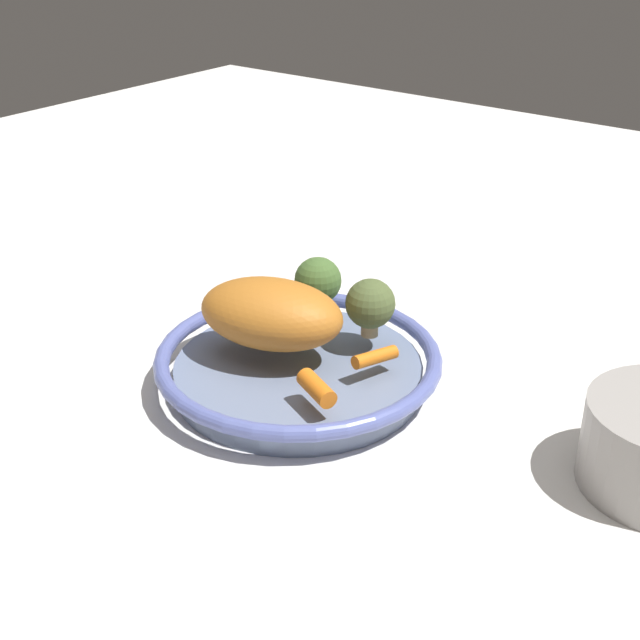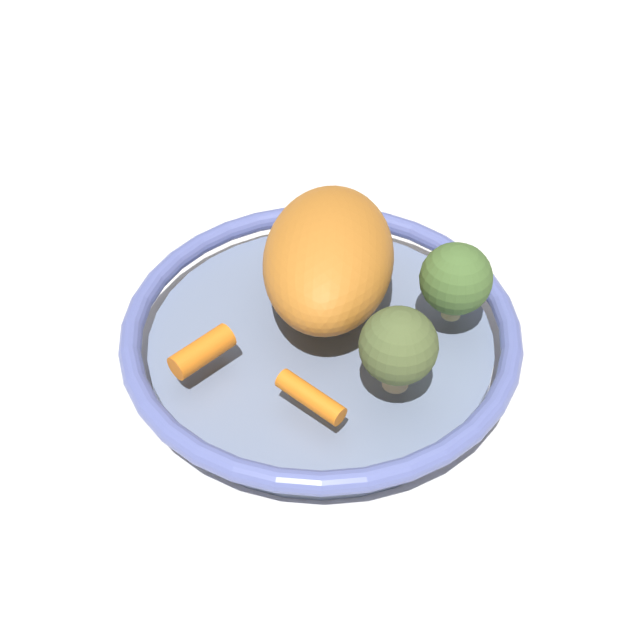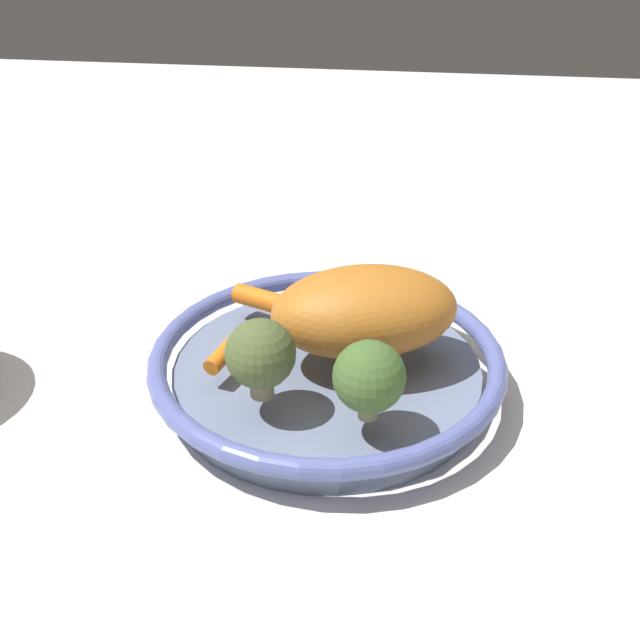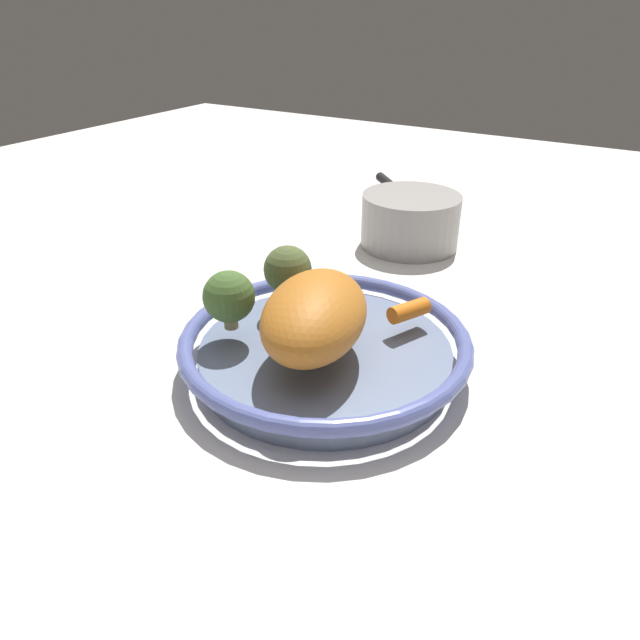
% 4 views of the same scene
% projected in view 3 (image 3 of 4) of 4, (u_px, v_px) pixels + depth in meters
% --- Properties ---
extents(ground_plane, '(2.57, 2.57, 0.00)m').
position_uv_depth(ground_plane, '(327.00, 390.00, 0.70)').
color(ground_plane, silver).
extents(serving_bowl, '(0.31, 0.31, 0.05)m').
position_uv_depth(serving_bowl, '(327.00, 368.00, 0.69)').
color(serving_bowl, slate).
rests_on(serving_bowl, ground_plane).
extents(roast_chicken_piece, '(0.14, 0.18, 0.07)m').
position_uv_depth(roast_chicken_piece, '(365.00, 311.00, 0.66)').
color(roast_chicken_piece, '#BE6E24').
rests_on(roast_chicken_piece, serving_bowl).
extents(baby_carrot_back, '(0.06, 0.03, 0.02)m').
position_uv_depth(baby_carrot_back, '(227.00, 351.00, 0.66)').
color(baby_carrot_back, orange).
rests_on(baby_carrot_back, serving_bowl).
extents(baby_carrot_right, '(0.04, 0.05, 0.02)m').
position_uv_depth(baby_carrot_right, '(258.00, 299.00, 0.73)').
color(baby_carrot_right, orange).
rests_on(baby_carrot_right, serving_bowl).
extents(broccoli_floret_edge, '(0.06, 0.06, 0.07)m').
position_uv_depth(broccoli_floret_edge, '(261.00, 355.00, 0.60)').
color(broccoli_floret_edge, tan).
rests_on(broccoli_floret_edge, serving_bowl).
extents(broccoli_floret_large, '(0.06, 0.06, 0.07)m').
position_uv_depth(broccoli_floret_large, '(369.00, 377.00, 0.57)').
color(broccoli_floret_large, tan).
rests_on(broccoli_floret_large, serving_bowl).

